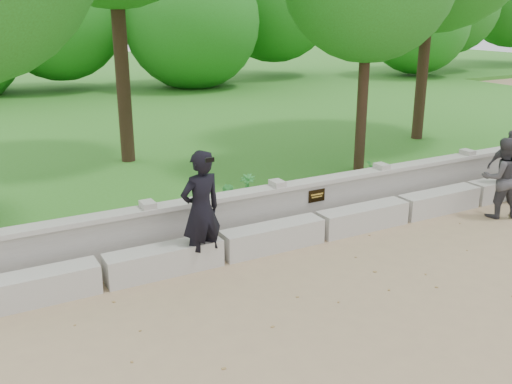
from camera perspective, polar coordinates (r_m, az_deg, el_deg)
ground at (r=9.27m, az=13.13°, el=-8.50°), size 80.00×80.00×0.00m
lawn at (r=21.24m, az=-12.70°, el=6.85°), size 40.00×22.00×0.25m
concrete_bench at (r=10.53m, az=6.40°, el=-3.50°), size 11.90×0.45×0.45m
parapet_wall at (r=10.99m, az=4.36°, el=-1.18°), size 12.50×0.35×0.90m
man_main at (r=9.09m, az=-5.52°, el=-1.87°), size 0.79×0.71×1.98m
visitor_left at (r=12.39m, az=23.30°, el=1.32°), size 0.98×0.88×1.64m
visitor_right at (r=13.41m, az=24.10°, el=2.33°), size 0.99×0.88×1.61m
shrub_b at (r=11.15m, az=-2.73°, el=-0.61°), size 0.35×0.37×0.52m
shrub_c at (r=12.94m, az=11.92°, el=1.74°), size 0.67×0.66×0.56m
shrub_d at (r=11.70m, az=-0.87°, el=0.42°), size 0.42×0.42×0.56m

